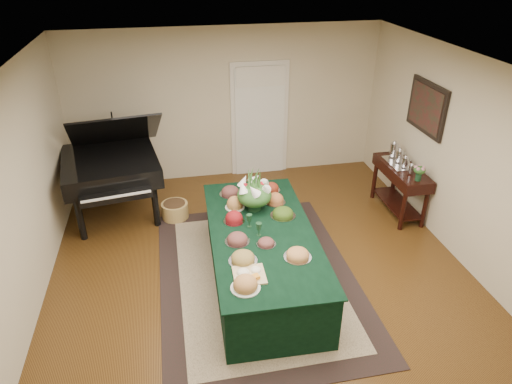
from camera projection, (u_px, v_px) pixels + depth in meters
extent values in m
plane|color=black|center=(260.00, 271.00, 6.14)|extent=(6.00, 6.00, 0.00)
cube|color=black|center=(257.00, 277.00, 6.02)|extent=(2.52, 3.53, 0.01)
cube|color=#BDAE8E|center=(257.00, 277.00, 6.01)|extent=(2.02, 3.03, 0.01)
cube|color=silver|center=(260.00, 119.00, 8.30)|extent=(1.05, 0.04, 2.10)
cube|color=silver|center=(260.00, 122.00, 8.30)|extent=(0.90, 0.06, 2.00)
cube|color=black|center=(262.00, 256.00, 5.81)|extent=(1.30, 2.69, 0.73)
cube|color=black|center=(262.00, 232.00, 5.63)|extent=(1.36, 2.75, 0.02)
cylinder|color=silver|center=(283.00, 216.00, 5.94)|extent=(0.33, 0.33, 0.01)
ellipsoid|color=#385816|center=(283.00, 213.00, 5.92)|extent=(0.27, 0.27, 0.08)
cylinder|color=silver|center=(230.00, 194.00, 6.45)|extent=(0.31, 0.31, 0.01)
ellipsoid|color=brown|center=(230.00, 191.00, 6.43)|extent=(0.25, 0.25, 0.08)
cylinder|color=silver|center=(275.00, 202.00, 6.25)|extent=(0.28, 0.28, 0.01)
ellipsoid|color=#BC6936|center=(275.00, 199.00, 6.22)|extent=(0.23, 0.23, 0.10)
cylinder|color=silver|center=(266.00, 244.00, 5.38)|extent=(0.23, 0.23, 0.01)
ellipsoid|color=brown|center=(266.00, 242.00, 5.37)|extent=(0.19, 0.19, 0.05)
cylinder|color=silver|center=(235.00, 207.00, 6.13)|extent=(0.26, 0.26, 0.01)
ellipsoid|color=#C98748|center=(235.00, 203.00, 6.10)|extent=(0.22, 0.22, 0.12)
cylinder|color=silver|center=(237.00, 241.00, 5.43)|extent=(0.30, 0.30, 0.01)
ellipsoid|color=brown|center=(237.00, 238.00, 5.41)|extent=(0.24, 0.24, 0.08)
cylinder|color=silver|center=(271.00, 190.00, 6.56)|extent=(0.25, 0.25, 0.01)
ellipsoid|color=maroon|center=(271.00, 187.00, 6.53)|extent=(0.21, 0.21, 0.08)
cylinder|color=silver|center=(249.00, 194.00, 6.44)|extent=(0.31, 0.31, 0.01)
ellipsoid|color=#BC6936|center=(249.00, 191.00, 6.42)|extent=(0.25, 0.25, 0.08)
cylinder|color=silver|center=(245.00, 288.00, 4.71)|extent=(0.31, 0.31, 0.01)
ellipsoid|color=#C98748|center=(245.00, 283.00, 4.68)|extent=(0.26, 0.26, 0.10)
cylinder|color=silver|center=(298.00, 257.00, 5.16)|extent=(0.32, 0.32, 0.01)
ellipsoid|color=#C98748|center=(298.00, 254.00, 5.14)|extent=(0.26, 0.26, 0.08)
cylinder|color=silver|center=(243.00, 261.00, 5.11)|extent=(0.33, 0.33, 0.01)
ellipsoid|color=olive|center=(243.00, 257.00, 5.08)|extent=(0.27, 0.27, 0.08)
cylinder|color=silver|center=(234.00, 221.00, 5.82)|extent=(0.27, 0.27, 0.01)
ellipsoid|color=maroon|center=(234.00, 217.00, 5.80)|extent=(0.22, 0.22, 0.10)
cube|color=tan|center=(249.00, 275.00, 4.88)|extent=(0.35, 0.35, 0.02)
ellipsoid|color=beige|center=(243.00, 270.00, 4.88)|extent=(0.14, 0.14, 0.08)
ellipsoid|color=beige|center=(256.00, 268.00, 4.92)|extent=(0.12, 0.12, 0.07)
cube|color=orange|center=(255.00, 277.00, 4.80)|extent=(0.11, 0.09, 0.05)
cylinder|color=#15351E|center=(254.00, 203.00, 6.05)|extent=(0.18, 0.18, 0.18)
ellipsoid|color=#2C5B24|center=(254.00, 195.00, 5.99)|extent=(0.45, 0.45, 0.30)
cylinder|color=black|center=(80.00, 219.00, 6.64)|extent=(0.10, 0.10, 0.70)
cylinder|color=black|center=(156.00, 206.00, 6.97)|extent=(0.10, 0.10, 0.70)
cylinder|color=black|center=(112.00, 177.00, 7.83)|extent=(0.10, 0.10, 0.70)
cube|color=black|center=(110.00, 166.00, 7.05)|extent=(1.60, 1.69, 0.30)
cube|color=black|center=(116.00, 196.00, 6.41)|extent=(1.02, 0.37, 0.10)
cube|color=black|center=(115.00, 131.00, 6.98)|extent=(1.49, 1.27, 0.77)
cylinder|color=#A48042|center=(175.00, 211.00, 7.26)|extent=(0.42, 0.42, 0.26)
cylinder|color=black|center=(403.00, 212.00, 6.88)|extent=(0.07, 0.07, 0.62)
cylinder|color=black|center=(425.00, 209.00, 6.94)|extent=(0.07, 0.07, 0.62)
cylinder|color=black|center=(374.00, 181.00, 7.76)|extent=(0.07, 0.07, 0.62)
cylinder|color=black|center=(394.00, 179.00, 7.82)|extent=(0.07, 0.07, 0.62)
cube|color=black|center=(402.00, 172.00, 7.15)|extent=(0.45, 1.21, 0.18)
cube|color=black|center=(397.00, 203.00, 7.43)|extent=(0.38, 1.06, 0.03)
cube|color=silver|center=(399.00, 163.00, 7.22)|extent=(0.34, 0.58, 0.02)
cylinder|color=#15351E|center=(418.00, 176.00, 6.68)|extent=(0.08, 0.08, 0.13)
ellipsoid|color=#C78195|center=(420.00, 169.00, 6.63)|extent=(0.19, 0.19, 0.13)
cube|color=black|center=(427.00, 108.00, 6.69)|extent=(0.04, 0.95, 0.75)
cube|color=#4C1419|center=(425.00, 108.00, 6.69)|extent=(0.01, 0.82, 0.62)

